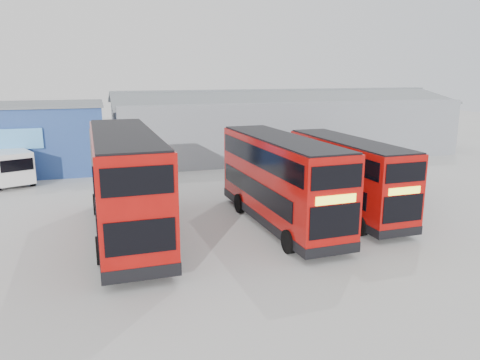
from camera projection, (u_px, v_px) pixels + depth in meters
ground_plane at (278, 225)px, 23.43m from camera, size 120.00×120.00×0.00m
office_block at (21, 137)px, 35.62m from camera, size 12.30×8.32×5.12m
maintenance_shed at (280, 125)px, 43.74m from camera, size 30.50×12.00×5.89m
double_decker_left at (126, 186)px, 21.25m from camera, size 3.12×11.66×4.90m
double_decker_centre at (280, 182)px, 22.98m from camera, size 3.02×10.54×4.41m
double_decker_right at (347, 177)px, 24.82m from camera, size 2.62×9.61×4.04m
single_decker_blue at (363, 168)px, 30.68m from camera, size 4.16×10.07×2.67m
panel_van at (7, 164)px, 31.82m from camera, size 3.98×5.85×2.39m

